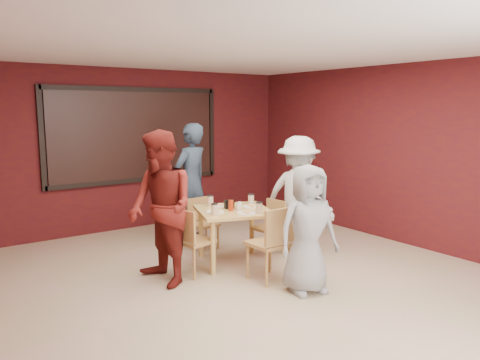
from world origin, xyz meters
TOP-DOWN VIEW (x-y plane):
  - floor at (0.00, 0.00)m, footprint 7.00×7.00m
  - window_blinds at (0.00, 3.45)m, footprint 3.00×0.02m
  - dining_table at (0.27, 0.85)m, footprint 1.22×1.22m
  - chair_front at (0.26, -0.01)m, footprint 0.47×0.47m
  - chair_back at (0.27, 1.72)m, footprint 0.40×0.40m
  - chair_left at (-0.45, 0.78)m, footprint 0.51×0.51m
  - chair_right at (0.97, 0.89)m, footprint 0.42×0.42m
  - diner_front at (0.38, -0.49)m, footprint 0.82×0.63m
  - diner_back at (0.37, 2.19)m, footprint 0.80×0.66m
  - diner_left at (-0.87, 0.72)m, footprint 0.75×0.94m
  - diner_right at (1.34, 0.72)m, footprint 0.95×1.25m

SIDE VIEW (x-z plane):
  - floor at x=0.00m, z-range 0.00..0.00m
  - chair_back at x=0.27m, z-range 0.05..0.82m
  - chair_right at x=0.97m, z-range 0.05..0.84m
  - chair_left at x=-0.45m, z-range 0.06..0.93m
  - chair_front at x=0.26m, z-range 0.06..1.00m
  - dining_table at x=0.27m, z-range 0.21..1.11m
  - diner_front at x=0.38m, z-range 0.00..1.49m
  - diner_right at x=1.34m, z-range 0.00..1.72m
  - diner_left at x=-0.87m, z-range 0.00..1.87m
  - diner_back at x=0.37m, z-range 0.00..1.89m
  - window_blinds at x=0.00m, z-range 0.90..2.40m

